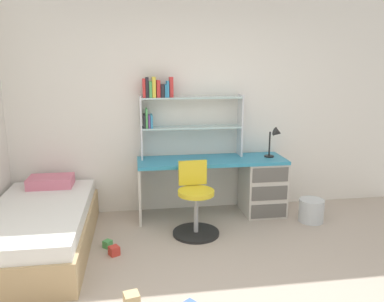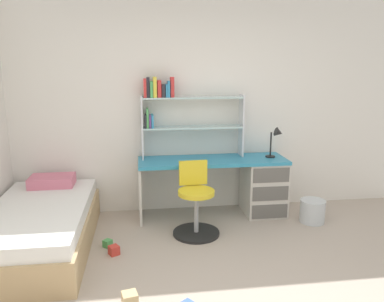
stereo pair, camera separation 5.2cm
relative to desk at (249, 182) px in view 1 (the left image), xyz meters
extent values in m
cube|color=white|center=(-0.61, 0.33, 0.96)|extent=(5.58, 0.06, 2.73)
cube|color=teal|center=(-0.47, 0.00, 0.30)|extent=(1.81, 0.55, 0.04)
cube|color=beige|center=(0.18, 0.00, -0.06)|extent=(0.49, 0.53, 0.68)
cube|color=beige|center=(-1.36, 0.00, -0.06)|extent=(0.03, 0.50, 0.68)
cube|color=#5E5B57|center=(0.18, -0.26, -0.29)|extent=(0.44, 0.01, 0.17)
cube|color=#5E5B57|center=(0.18, -0.26, -0.06)|extent=(0.44, 0.01, 0.17)
cube|color=#5E5B57|center=(0.18, -0.26, 0.17)|extent=(0.44, 0.01, 0.17)
cube|color=silver|center=(-1.32, 0.16, 0.70)|extent=(0.02, 0.22, 0.77)
cube|color=silver|center=(-0.09, 0.16, 0.70)|extent=(0.02, 0.22, 0.77)
cube|color=silver|center=(-0.70, 0.16, 0.69)|extent=(1.21, 0.22, 0.02)
cube|color=silver|center=(-0.70, 0.16, 1.06)|extent=(1.21, 0.22, 0.02)
cube|color=#26262D|center=(-1.28, 0.16, 0.78)|extent=(0.02, 0.18, 0.16)
cube|color=#4CA559|center=(-1.25, 0.16, 0.82)|extent=(0.02, 0.17, 0.23)
cube|color=purple|center=(-1.22, 0.16, 0.78)|extent=(0.02, 0.16, 0.15)
cube|color=#338CBF|center=(-1.19, 0.16, 0.78)|extent=(0.03, 0.19, 0.16)
cube|color=red|center=(-1.27, 0.16, 1.18)|extent=(0.03, 0.16, 0.22)
cube|color=#26262D|center=(-1.23, 0.16, 1.18)|extent=(0.03, 0.15, 0.24)
cube|color=#4CA559|center=(-1.20, 0.16, 1.16)|extent=(0.03, 0.18, 0.19)
cube|color=yellow|center=(-1.16, 0.16, 1.19)|extent=(0.04, 0.19, 0.24)
cube|color=red|center=(-1.10, 0.16, 1.17)|extent=(0.04, 0.16, 0.20)
cube|color=#26262D|center=(-1.06, 0.16, 1.14)|extent=(0.04, 0.18, 0.15)
cube|color=#338CBF|center=(-1.02, 0.16, 1.14)|extent=(0.02, 0.18, 0.15)
cube|color=#338CBF|center=(-0.99, 0.16, 1.16)|extent=(0.03, 0.17, 0.19)
cube|color=red|center=(-0.95, 0.16, 1.18)|extent=(0.04, 0.12, 0.24)
cylinder|color=black|center=(0.26, 0.01, 0.33)|extent=(0.12, 0.12, 0.02)
cylinder|color=black|center=(0.26, 0.01, 0.49)|extent=(0.02, 0.02, 0.30)
cone|color=black|center=(0.34, -0.04, 0.64)|extent=(0.12, 0.11, 0.13)
cylinder|color=black|center=(-0.76, -0.53, -0.39)|extent=(0.52, 0.52, 0.03)
cylinder|color=#A5A8AD|center=(-0.76, -0.53, -0.17)|extent=(0.05, 0.05, 0.46)
cylinder|color=yellow|center=(-0.76, -0.53, 0.08)|extent=(0.40, 0.40, 0.05)
cube|color=yellow|center=(-0.77, -0.35, 0.26)|extent=(0.32, 0.06, 0.28)
cube|color=tan|center=(-2.39, -0.66, -0.25)|extent=(1.00, 1.88, 0.32)
cube|color=white|center=(-2.39, -0.66, -0.02)|extent=(0.94, 1.82, 0.14)
cube|color=#D8728C|center=(-2.39, 0.03, 0.11)|extent=(0.50, 0.32, 0.12)
cylinder|color=silver|center=(0.68, -0.37, -0.27)|extent=(0.30, 0.30, 0.27)
cube|color=red|center=(-1.64, -0.88, -0.36)|extent=(0.12, 0.12, 0.09)
cube|color=tan|center=(-1.46, -1.75, -0.35)|extent=(0.14, 0.14, 0.12)
cube|color=#479E51|center=(-1.71, -0.71, -0.37)|extent=(0.11, 0.11, 0.08)
camera|label=1|loc=(-1.38, -4.42, 1.44)|focal=35.63mm
camera|label=2|loc=(-1.33, -4.43, 1.44)|focal=35.63mm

